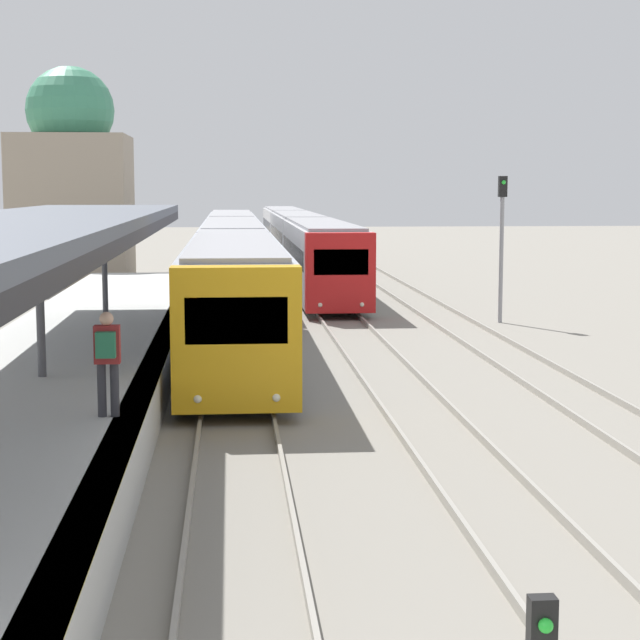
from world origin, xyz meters
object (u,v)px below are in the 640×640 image
(train_near, at_px, (233,256))
(train_far, at_px, (298,239))
(person_on_platform, at_px, (107,355))
(signal_mast_far, at_px, (502,231))

(train_near, height_order, train_far, train_near)
(person_on_platform, relative_size, train_near, 0.03)
(train_far, height_order, signal_mast_far, signal_mast_far)
(train_far, bearing_deg, train_near, -103.13)
(train_near, relative_size, signal_mast_far, 9.58)
(train_near, bearing_deg, train_far, 76.87)
(person_on_platform, height_order, train_near, train_near)
(train_near, bearing_deg, person_on_platform, -94.28)
(signal_mast_far, bearing_deg, train_near, 137.09)
(train_near, distance_m, signal_mast_far, 12.46)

